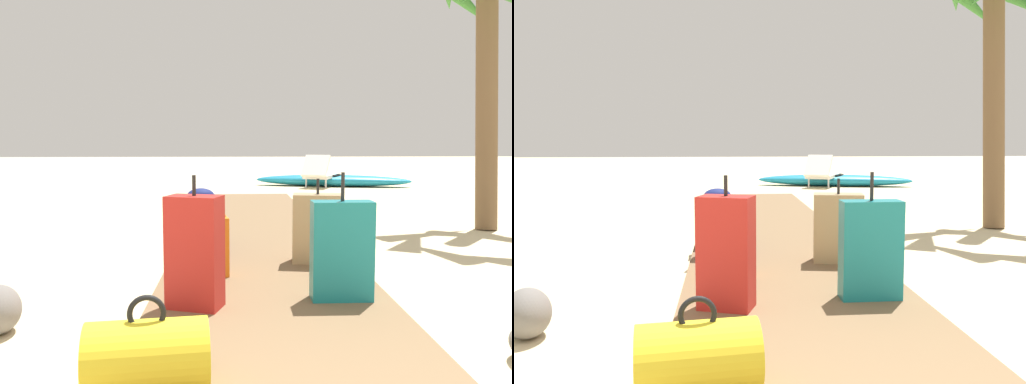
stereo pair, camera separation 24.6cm
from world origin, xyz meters
TOP-DOWN VIEW (x-y plane):
  - ground_plane at (0.00, 3.76)m, footprint 60.00×60.00m
  - boardwalk at (0.00, 4.70)m, footprint 1.64×9.40m
  - backpack_orange at (-0.45, 3.31)m, footprint 0.34×0.27m
  - suitcase_red at (-0.50, 2.53)m, footprint 0.38×0.30m
  - backpack_purple at (-0.56, 4.00)m, footprint 0.37×0.30m
  - duffel_bag_yellow at (-0.62, 1.45)m, footprint 0.55×0.37m
  - suitcase_tan at (0.48, 3.70)m, footprint 0.46×0.30m
  - backpack_navy at (-0.58, 4.50)m, footprint 0.30×0.28m
  - suitcase_teal at (0.47, 2.66)m, footprint 0.41×0.17m
  - palm_tree_far_right at (3.08, 5.83)m, footprint 1.99×2.19m
  - lounge_chair at (1.89, 11.72)m, footprint 1.18×1.65m
  - kayak at (2.20, 11.85)m, footprint 3.87×1.54m

SIDE VIEW (x-z plane):
  - ground_plane at x=0.00m, z-range 0.00..0.00m
  - boardwalk at x=0.00m, z-range 0.00..0.08m
  - kayak at x=2.20m, z-range 0.00..0.29m
  - duffel_bag_yellow at x=-0.62m, z-range 0.03..0.45m
  - lounge_chair at x=1.89m, z-range -0.07..0.72m
  - backpack_purple at x=-0.56m, z-range 0.09..0.63m
  - backpack_orange at x=-0.45m, z-range 0.09..0.63m
  - suitcase_tan at x=0.48m, z-range 0.01..0.75m
  - backpack_navy at x=-0.58m, z-range 0.09..0.68m
  - suitcase_teal at x=0.47m, z-range -0.01..0.84m
  - suitcase_red at x=-0.50m, z-range 0.02..0.86m
  - palm_tree_far_right at x=3.08m, z-range 1.02..4.72m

